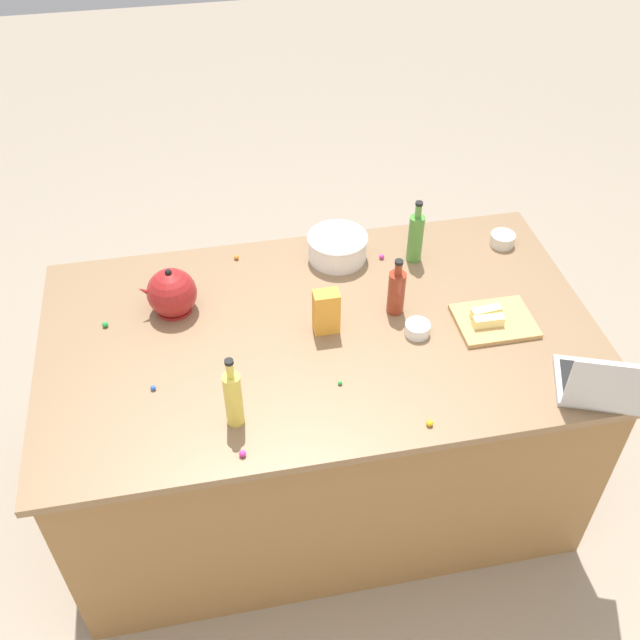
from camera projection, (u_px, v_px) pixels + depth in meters
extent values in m
plane|color=gray|center=(320.00, 479.00, 3.19)|extent=(12.00, 12.00, 0.00)
cube|color=olive|center=(320.00, 415.00, 2.89)|extent=(1.90, 1.07, 0.87)
cube|color=#846647|center=(320.00, 333.00, 2.59)|extent=(1.96, 1.13, 0.03)
cube|color=#B7B7BC|center=(604.00, 385.00, 2.37)|extent=(0.37, 0.31, 0.02)
cube|color=black|center=(604.00, 381.00, 2.37)|extent=(0.31, 0.24, 0.00)
cube|color=#B7B7BC|center=(618.00, 389.00, 2.22)|extent=(0.28, 0.11, 0.20)
cube|color=silver|center=(618.00, 387.00, 2.22)|extent=(0.25, 0.10, 0.18)
cylinder|color=white|center=(337.00, 248.00, 2.86)|extent=(0.23, 0.23, 0.10)
cylinder|color=black|center=(337.00, 247.00, 2.85)|extent=(0.19, 0.19, 0.09)
torus|color=white|center=(338.00, 238.00, 2.82)|extent=(0.24, 0.24, 0.01)
cylinder|color=#DBC64C|center=(233.00, 399.00, 2.21)|extent=(0.06, 0.06, 0.20)
cylinder|color=#DBC64C|center=(230.00, 370.00, 2.12)|extent=(0.02, 0.02, 0.06)
cylinder|color=black|center=(229.00, 362.00, 2.10)|extent=(0.03, 0.03, 0.01)
cylinder|color=maroon|center=(396.00, 293.00, 2.60)|extent=(0.06, 0.06, 0.17)
cylinder|color=maroon|center=(398.00, 269.00, 2.53)|extent=(0.03, 0.03, 0.05)
cylinder|color=black|center=(399.00, 262.00, 2.50)|extent=(0.03, 0.03, 0.01)
cylinder|color=#4C8C38|center=(415.00, 239.00, 2.82)|extent=(0.06, 0.06, 0.20)
cylinder|color=#4C8C38|center=(418.00, 211.00, 2.73)|extent=(0.02, 0.02, 0.06)
cylinder|color=black|center=(419.00, 204.00, 2.71)|extent=(0.03, 0.03, 0.01)
cylinder|color=maroon|center=(175.00, 308.00, 2.66)|extent=(0.13, 0.13, 0.01)
sphere|color=maroon|center=(172.00, 293.00, 2.61)|extent=(0.18, 0.18, 0.18)
cone|color=maroon|center=(147.00, 292.00, 2.58)|extent=(0.08, 0.03, 0.07)
sphere|color=black|center=(168.00, 273.00, 2.54)|extent=(0.02, 0.02, 0.02)
cube|color=tan|center=(494.00, 321.00, 2.60)|extent=(0.27, 0.22, 0.02)
cube|color=#F4E58C|center=(486.00, 312.00, 2.60)|extent=(0.11, 0.05, 0.04)
cube|color=#F4E58C|center=(488.00, 321.00, 2.56)|extent=(0.11, 0.04, 0.04)
cylinder|color=white|center=(417.00, 329.00, 2.55)|extent=(0.09, 0.09, 0.04)
cylinder|color=beige|center=(502.00, 239.00, 2.94)|extent=(0.10, 0.10, 0.05)
cube|color=gold|center=(326.00, 312.00, 2.53)|extent=(0.09, 0.06, 0.17)
sphere|color=orange|center=(560.00, 361.00, 2.46)|extent=(0.02, 0.02, 0.02)
sphere|color=#CC3399|center=(382.00, 257.00, 2.88)|extent=(0.02, 0.02, 0.02)
sphere|color=orange|center=(343.00, 245.00, 2.94)|extent=(0.02, 0.02, 0.02)
sphere|color=green|center=(340.00, 383.00, 2.38)|extent=(0.01, 0.01, 0.01)
sphere|color=orange|center=(236.00, 257.00, 2.87)|extent=(0.02, 0.02, 0.02)
sphere|color=yellow|center=(430.00, 423.00, 2.26)|extent=(0.02, 0.02, 0.02)
sphere|color=#CC3399|center=(243.00, 454.00, 2.17)|extent=(0.02, 0.02, 0.02)
sphere|color=green|center=(105.00, 325.00, 2.59)|extent=(0.02, 0.02, 0.02)
sphere|color=blue|center=(153.00, 388.00, 2.37)|extent=(0.02, 0.02, 0.02)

